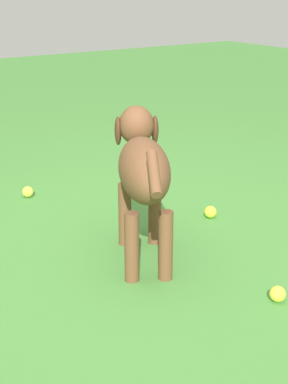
{
  "coord_description": "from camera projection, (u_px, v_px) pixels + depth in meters",
  "views": [
    {
      "loc": [
        2.19,
        -1.26,
        1.23
      ],
      "look_at": [
        0.12,
        0.14,
        0.33
      ],
      "focal_mm": 56.49,
      "sensor_mm": 36.0,
      "label": 1
    }
  ],
  "objects": [
    {
      "name": "ground",
      "position": [
        105.0,
        257.0,
        2.79
      ],
      "size": [
        14.0,
        14.0,
        0.0
      ],
      "primitive_type": "plane",
      "color": "#478438"
    },
    {
      "name": "tennis_ball_3",
      "position": [
        210.0,
        212.0,
        3.23
      ],
      "size": [
        0.07,
        0.07,
        0.07
      ],
      "primitive_type": "sphere",
      "color": "#C9E332",
      "rests_on": "ground"
    },
    {
      "name": "tennis_ball_2",
      "position": [
        278.0,
        294.0,
        2.4
      ],
      "size": [
        0.07,
        0.07,
        0.07
      ],
      "primitive_type": "sphere",
      "color": "yellow",
      "rests_on": "ground"
    },
    {
      "name": "tennis_ball_0",
      "position": [
        28.0,
        192.0,
        3.53
      ],
      "size": [
        0.07,
        0.07,
        0.07
      ],
      "primitive_type": "sphere",
      "color": "#C4D43F",
      "rests_on": "ground"
    },
    {
      "name": "dog",
      "position": [
        143.0,
        168.0,
        2.67
      ],
      "size": [
        0.86,
        0.51,
        0.64
      ],
      "rotation": [
        0.0,
        0.0,
        2.65
      ],
      "color": "brown",
      "rests_on": "ground"
    }
  ]
}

